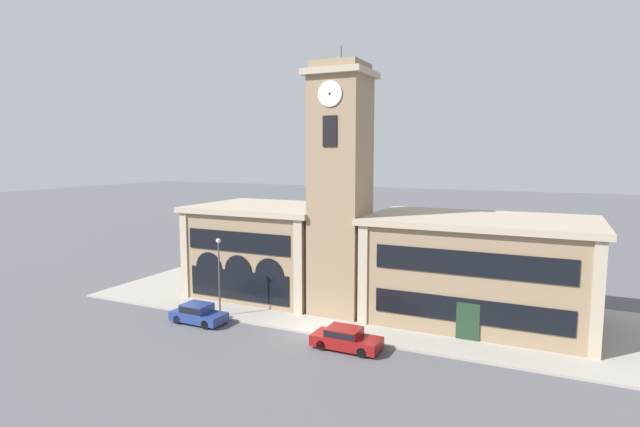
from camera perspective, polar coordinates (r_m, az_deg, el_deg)
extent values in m
plane|color=#56565B|center=(35.26, -1.12, -13.67)|extent=(300.00, 300.00, 0.00)
cube|color=#A39E93|center=(41.56, 3.41, -10.37)|extent=(43.41, 14.62, 0.15)
cube|color=#937A5B|center=(37.94, 2.34, 1.75)|extent=(3.91, 3.91, 18.00)
cube|color=tan|center=(38.25, 2.41, 15.65)|extent=(4.61, 4.61, 0.45)
cube|color=#937A5B|center=(38.34, 2.41, 16.42)|extent=(3.60, 3.60, 0.60)
cylinder|color=#4C4C51|center=(38.50, 2.42, 17.75)|extent=(0.10, 0.10, 1.20)
cylinder|color=silver|center=(36.21, 1.13, 13.54)|extent=(1.83, 0.10, 1.83)
cylinder|color=black|center=(36.14, 1.09, 13.55)|extent=(0.15, 0.04, 0.15)
cylinder|color=silver|center=(38.85, -0.40, 13.08)|extent=(0.10, 1.83, 1.83)
cylinder|color=black|center=(38.88, -0.50, 13.07)|extent=(0.04, 0.15, 0.15)
cube|color=black|center=(36.00, 1.13, 9.40)|extent=(1.09, 0.10, 2.20)
cube|color=#937A5B|center=(44.73, -5.93, -4.35)|extent=(11.64, 9.35, 7.43)
cube|color=tan|center=(44.14, -5.99, 0.68)|extent=(12.34, 10.05, 0.45)
cube|color=tan|center=(44.11, -15.26, -4.71)|extent=(0.70, 0.16, 7.43)
cube|color=tan|center=(38.06, -2.52, -6.29)|extent=(0.70, 0.16, 7.43)
cube|color=black|center=(40.54, -9.40, -3.21)|extent=(9.54, 0.10, 1.64)
cube|color=black|center=(41.30, -9.30, -8.09)|extent=(9.31, 0.10, 2.38)
cylinder|color=black|center=(42.69, -12.58, -6.03)|extent=(2.56, 0.06, 2.56)
cylinder|color=black|center=(41.01, -9.34, -6.49)|extent=(2.56, 0.06, 2.56)
cylinder|color=black|center=(39.47, -5.83, -6.95)|extent=(2.56, 0.06, 2.56)
cube|color=#937A5B|center=(38.83, 17.71, -6.43)|extent=(15.45, 9.35, 7.32)
cube|color=tan|center=(38.15, 17.92, -0.74)|extent=(16.15, 10.05, 0.45)
cube|color=tan|center=(36.02, 4.90, -7.16)|extent=(0.70, 0.16, 7.32)
cube|color=tan|center=(34.06, 29.17, -8.82)|extent=(0.70, 0.16, 7.32)
cube|color=black|center=(33.92, 16.76, -5.51)|extent=(12.67, 0.10, 1.61)
cube|color=#1E3823|center=(34.94, 16.53, -11.86)|extent=(1.50, 0.12, 2.63)
cube|color=black|center=(34.71, 16.58, -10.61)|extent=(12.67, 0.10, 1.64)
cube|color=navy|center=(38.37, -13.69, -11.35)|extent=(4.13, 1.92, 0.65)
cube|color=navy|center=(38.29, -13.90, -10.42)|extent=(1.99, 1.70, 0.59)
cube|color=black|center=(38.29, -13.90, -10.42)|extent=(1.91, 1.74, 0.44)
cylinder|color=black|center=(38.28, -11.39, -11.61)|extent=(0.66, 0.23, 0.66)
cylinder|color=black|center=(37.06, -12.96, -12.27)|extent=(0.66, 0.23, 0.66)
cylinder|color=black|center=(39.81, -14.35, -10.97)|extent=(0.66, 0.23, 0.66)
cylinder|color=black|center=(38.64, -15.95, -11.56)|extent=(0.66, 0.23, 0.66)
cube|color=maroon|center=(32.69, 3.04, -14.37)|extent=(4.44, 1.93, 0.70)
cube|color=maroon|center=(32.54, 2.75, -13.33)|extent=(2.14, 1.71, 0.51)
cube|color=black|center=(32.54, 2.75, -13.33)|extent=(2.06, 1.75, 0.38)
cylinder|color=black|center=(33.01, 5.88, -14.56)|extent=(0.65, 0.23, 0.65)
cylinder|color=black|center=(31.58, 4.81, -15.56)|extent=(0.65, 0.23, 0.65)
cylinder|color=black|center=(33.98, 1.41, -13.89)|extent=(0.65, 0.23, 0.65)
cylinder|color=black|center=(32.59, 0.16, -14.81)|extent=(0.65, 0.23, 0.65)
cylinder|color=#4C4C51|center=(38.56, -11.44, -7.43)|extent=(0.12, 0.12, 5.59)
sphere|color=silver|center=(37.94, -11.54, -3.07)|extent=(0.36, 0.36, 0.36)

